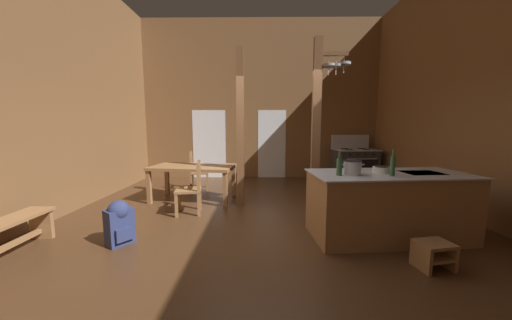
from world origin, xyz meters
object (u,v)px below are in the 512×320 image
ladderback_chair_near_window (197,172)px  stove_range (354,165)px  step_stool (434,253)px  bottle_tall_on_counter (393,166)px  dining_table (193,170)px  mixing_bowl_on_counter (382,170)px  bottle_short_on_counter (339,166)px  ladderback_chair_by_post (191,189)px  backpack (119,221)px  stockpot_on_counter (352,168)px  kitchen_island (388,205)px

ladderback_chair_near_window → stove_range: bearing=13.4°
step_stool → bottle_tall_on_counter: size_ratio=1.17×
dining_table → mixing_bowl_on_counter: 3.62m
bottle_short_on_counter → bottle_tall_on_counter: bearing=-3.3°
stove_range → ladderback_chair_by_post: (-3.93, -2.81, -0.03)m
step_stool → mixing_bowl_on_counter: size_ratio=1.70×
backpack → mixing_bowl_on_counter: size_ratio=2.50×
step_stool → stove_range: bearing=80.3°
ladderback_chair_by_post → backpack: (-0.64, -1.27, -0.14)m
ladderback_chair_by_post → bottle_tall_on_counter: (2.95, -1.20, 0.61)m
ladderback_chair_near_window → stockpot_on_counter: bearing=-46.1°
kitchen_island → dining_table: 3.71m
kitchen_island → mixing_bowl_on_counter: (-0.11, 0.02, 0.50)m
stove_range → bottle_short_on_counter: (-1.66, -3.97, 0.56)m
mixing_bowl_on_counter → stockpot_on_counter: bearing=-163.2°
kitchen_island → bottle_short_on_counter: 0.97m
step_stool → bottle_tall_on_counter: (-0.19, 0.62, 0.88)m
kitchen_island → bottle_short_on_counter: bearing=-166.9°
step_stool → dining_table: (-3.32, 2.69, 0.47)m
ladderback_chair_near_window → backpack: ladderback_chair_near_window is taller
ladderback_chair_by_post → backpack: 1.42m
step_stool → stockpot_on_counter: (-0.68, 0.72, 0.84)m
ladderback_chair_by_post → backpack: size_ratio=1.59×
kitchen_island → ladderback_chair_near_window: (-3.35, 2.78, -0.01)m
step_stool → backpack: bearing=171.6°
backpack → bottle_tall_on_counter: (3.59, 0.06, 0.74)m
step_stool → bottle_tall_on_counter: 1.10m
ladderback_chair_by_post → bottle_tall_on_counter: bottle_tall_on_counter is taller
stockpot_on_counter → bottle_short_on_counter: bearing=-163.9°
mixing_bowl_on_counter → bottle_tall_on_counter: size_ratio=0.68×
stove_range → bottle_short_on_counter: stove_range is taller
stockpot_on_counter → bottle_tall_on_counter: 0.50m
bottle_short_on_counter → dining_table: bearing=140.4°
backpack → bottle_short_on_counter: size_ratio=1.93×
step_stool → stockpot_on_counter: bearing=133.4°
ladderback_chair_near_window → ladderback_chair_by_post: bearing=-79.9°
ladderback_chair_near_window → ladderback_chair_by_post: size_ratio=1.00×
ladderback_chair_by_post → mixing_bowl_on_counter: size_ratio=3.99×
backpack → step_stool: bearing=-8.4°
step_stool → ladderback_chair_by_post: (-3.15, 1.82, 0.27)m
ladderback_chair_by_post → bottle_tall_on_counter: bearing=-22.2°
bottle_tall_on_counter → ladderback_chair_near_window: bearing=137.5°
ladderback_chair_near_window → mixing_bowl_on_counter: mixing_bowl_on_counter is taller
kitchen_island → step_stool: bearing=-82.3°
backpack → mixing_bowl_on_counter: (3.56, 0.30, 0.65)m
backpack → bottle_tall_on_counter: 3.66m
dining_table → backpack: bearing=-102.1°
dining_table → stockpot_on_counter: (2.65, -1.97, 0.36)m
bottle_short_on_counter → stove_range: bearing=67.3°
ladderback_chair_by_post → bottle_short_on_counter: bottle_short_on_counter is taller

